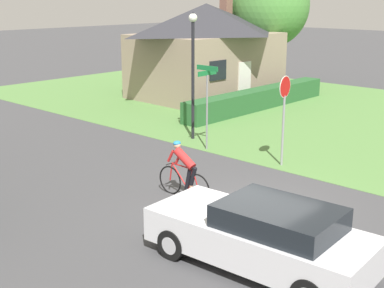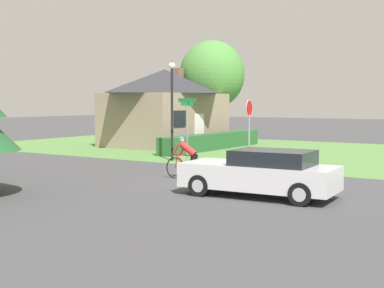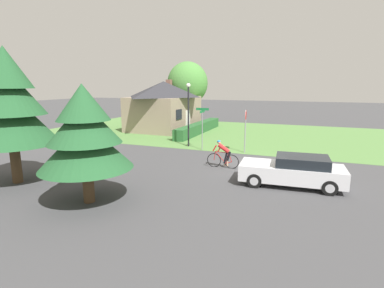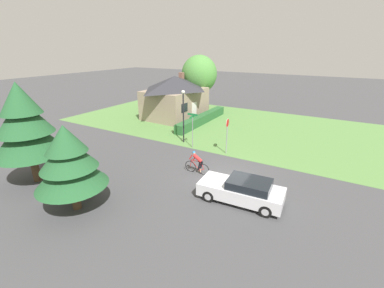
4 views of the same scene
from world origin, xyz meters
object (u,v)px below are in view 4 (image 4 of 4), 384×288
object	(u,v)px
cottage_house	(175,96)
stop_sign	(227,130)
street_name_sign	(193,124)
conifer_tall_far	(25,125)
conifer_tall_near	(69,161)
deciduous_tree_right	(199,74)
street_lamp	(183,109)
cyclist	(197,163)
sedan_left_lane	(242,190)

from	to	relation	value
cottage_house	stop_sign	world-z (taller)	cottage_house
street_name_sign	conifer_tall_far	size ratio (longest dim) A/B	0.48
street_name_sign	conifer_tall_near	xyz separation A→B (m)	(-10.30, 0.87, 0.68)
cottage_house	deciduous_tree_right	size ratio (longest dim) A/B	1.12
street_lamp	stop_sign	bearing A→B (deg)	-96.65
cottage_house	cyclist	distance (m)	14.83
conifer_tall_near	street_name_sign	bearing A→B (deg)	-4.84
cyclist	stop_sign	size ratio (longest dim) A/B	0.63
street_name_sign	deciduous_tree_right	world-z (taller)	deciduous_tree_right
deciduous_tree_right	sedan_left_lane	bearing A→B (deg)	-145.23
cottage_house	conifer_tall_near	xyz separation A→B (m)	(-17.92, -5.86, 0.21)
street_lamp	deciduous_tree_right	distance (m)	12.63
stop_sign	street_lamp	distance (m)	4.32
stop_sign	conifer_tall_near	xyz separation A→B (m)	(-10.53, 3.75, 0.71)
cyclist	conifer_tall_far	bearing A→B (deg)	34.67
sedan_left_lane	street_lamp	xyz separation A→B (m)	(6.21, 7.50, 2.27)
cyclist	street_lamp	size ratio (longest dim) A/B	0.38
street_lamp	cyclist	bearing A→B (deg)	-139.60
cyclist	street_name_sign	bearing A→B (deg)	-57.47
sedan_left_lane	deciduous_tree_right	xyz separation A→B (m)	(17.77, 12.34, 3.87)
street_name_sign	deciduous_tree_right	distance (m)	13.96
street_lamp	conifer_tall_far	xyz separation A→B (m)	(-10.35, 4.19, 0.65)
sedan_left_lane	street_name_sign	world-z (taller)	street_name_sign
cottage_house	sedan_left_lane	size ratio (longest dim) A/B	1.72
conifer_tall_far	cyclist	bearing A→B (deg)	-54.06
sedan_left_lane	cyclist	size ratio (longest dim) A/B	2.57
cottage_house	cyclist	bearing A→B (deg)	-139.06
conifer_tall_near	deciduous_tree_right	distance (m)	23.26
street_name_sign	cottage_house	bearing A→B (deg)	41.44
cottage_house	sedan_left_lane	bearing A→B (deg)	-133.54
street_name_sign	conifer_tall_far	xyz separation A→B (m)	(-9.63, 5.49, 1.62)
cottage_house	stop_sign	size ratio (longest dim) A/B	2.77
stop_sign	deciduous_tree_right	distance (m)	15.27
street_lamp	street_name_sign	world-z (taller)	street_lamp
street_name_sign	conifer_tall_far	bearing A→B (deg)	150.32
street_lamp	deciduous_tree_right	world-z (taller)	deciduous_tree_right
stop_sign	conifer_tall_far	size ratio (longest dim) A/B	0.46
stop_sign	street_name_sign	xyz separation A→B (m)	(-0.23, 2.88, 0.03)
conifer_tall_far	conifer_tall_near	bearing A→B (deg)	-98.19
conifer_tall_near	cottage_house	bearing A→B (deg)	18.11
cottage_house	street_name_sign	bearing A→B (deg)	-136.69
deciduous_tree_right	conifer_tall_far	bearing A→B (deg)	-178.31
cottage_house	street_name_sign	xyz separation A→B (m)	(-7.63, -6.73, -0.47)
cyclist	deciduous_tree_right	xyz separation A→B (m)	(16.08, 8.68, 3.82)
cyclist	stop_sign	xyz separation A→B (m)	(4.04, -0.33, 1.22)
street_lamp	street_name_sign	xyz separation A→B (m)	(-0.72, -1.30, -0.97)
conifer_tall_far	street_name_sign	bearing A→B (deg)	-29.68
sedan_left_lane	street_lamp	size ratio (longest dim) A/B	0.99
stop_sign	street_lamp	xyz separation A→B (m)	(0.49, 4.18, 1.00)
stop_sign	sedan_left_lane	bearing A→B (deg)	24.65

